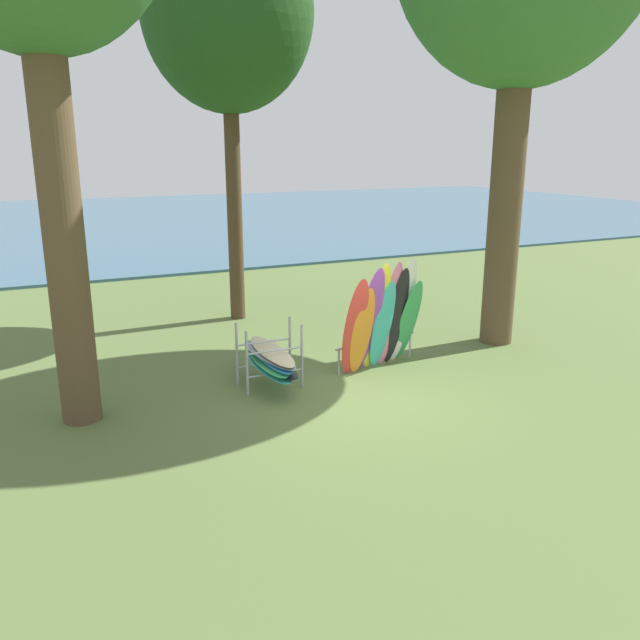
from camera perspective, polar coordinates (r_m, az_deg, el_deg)
ground_plane at (r=12.09m, az=3.58°, el=-6.67°), size 80.00×80.00×0.00m
lake_water at (r=41.06m, az=-17.43°, el=8.37°), size 80.00×36.00×0.10m
tree_mid_behind at (r=17.17m, az=-8.20°, el=25.42°), size 4.16×4.16×10.02m
leaning_board_pile at (r=13.15m, az=5.60°, el=-0.03°), size 2.12×1.08×2.30m
board_storage_rack at (r=12.38m, az=-4.46°, el=-3.43°), size 1.15×2.13×1.25m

